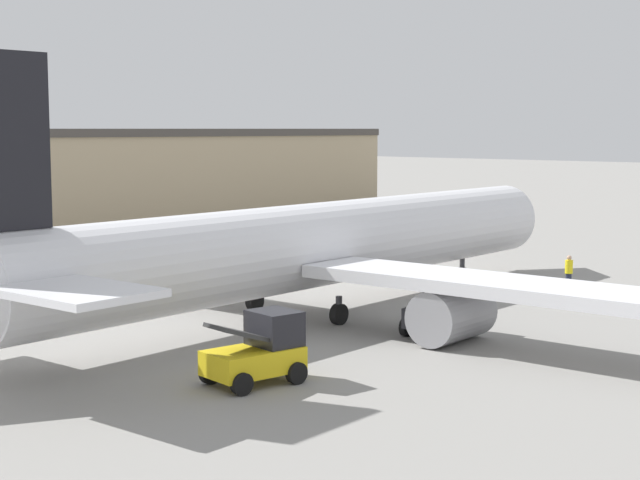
{
  "coord_description": "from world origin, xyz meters",
  "views": [
    {
      "loc": [
        -32.53,
        -29.39,
        8.28
      ],
      "look_at": [
        0.0,
        0.0,
        3.3
      ],
      "focal_mm": 55.0,
      "sensor_mm": 36.0,
      "label": 1
    }
  ],
  "objects_px": {
    "ground_crew_worker": "(569,272)",
    "airplane": "(306,248)",
    "baggage_tug": "(437,308)",
    "belt_loader_truck": "(259,350)"
  },
  "relations": [
    {
      "from": "baggage_tug",
      "to": "ground_crew_worker",
      "type": "bearing_deg",
      "value": 0.72
    },
    {
      "from": "baggage_tug",
      "to": "belt_loader_truck",
      "type": "distance_m",
      "value": 10.25
    },
    {
      "from": "ground_crew_worker",
      "to": "baggage_tug",
      "type": "bearing_deg",
      "value": 17.49
    },
    {
      "from": "airplane",
      "to": "belt_loader_truck",
      "type": "relative_size",
      "value": 12.44
    },
    {
      "from": "ground_crew_worker",
      "to": "baggage_tug",
      "type": "distance_m",
      "value": 13.5
    },
    {
      "from": "ground_crew_worker",
      "to": "belt_loader_truck",
      "type": "bearing_deg",
      "value": 15.63
    },
    {
      "from": "airplane",
      "to": "ground_crew_worker",
      "type": "height_order",
      "value": "airplane"
    },
    {
      "from": "airplane",
      "to": "baggage_tug",
      "type": "bearing_deg",
      "value": -87.16
    },
    {
      "from": "ground_crew_worker",
      "to": "airplane",
      "type": "bearing_deg",
      "value": -8.83
    },
    {
      "from": "airplane",
      "to": "ground_crew_worker",
      "type": "bearing_deg",
      "value": -23.61
    }
  ]
}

